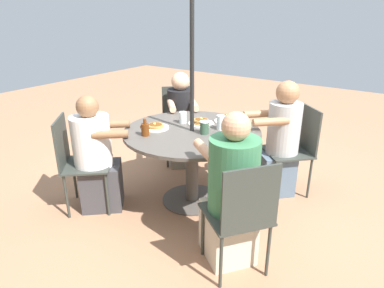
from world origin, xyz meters
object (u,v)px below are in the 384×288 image
(patio_chair_east, at_px, (179,119))
(pancake_plate_d, at_px, (227,119))
(patio_chair_north, at_px, (296,145))
(diner_north, at_px, (280,143))
(pancake_plate_a, at_px, (155,127))
(drinking_glass_a, at_px, (183,118))
(pancake_plate_b, at_px, (229,136))
(pancake_plate_c, at_px, (201,122))
(diner_west, at_px, (231,197))
(patio_table, at_px, (192,144))
(diner_east, at_px, (181,123))
(patio_chair_south, at_px, (77,158))
(patio_chair_west, at_px, (242,212))
(diner_south, at_px, (97,159))
(syrup_bottle, at_px, (145,129))
(drinking_glass_b, at_px, (221,123))
(coffee_cup, at_px, (204,127))

(patio_chair_east, bearing_deg, pancake_plate_d, 113.77)
(patio_chair_north, relative_size, diner_north, 0.77)
(pancake_plate_a, relative_size, drinking_glass_a, 2.23)
(pancake_plate_b, relative_size, pancake_plate_c, 1.00)
(patio_chair_east, bearing_deg, drinking_glass_a, 86.09)
(diner_west, xyz_separation_m, pancake_plate_a, (1.00, -0.37, 0.21))
(pancake_plate_a, relative_size, pancake_plate_d, 1.00)
(patio_table, xyz_separation_m, pancake_plate_b, (-0.37, -0.02, 0.15))
(diner_north, height_order, diner_east, diner_north)
(patio_chair_north, height_order, patio_chair_south, same)
(patio_chair_west, height_order, pancake_plate_b, patio_chair_west)
(pancake_plate_d, bearing_deg, pancake_plate_c, 50.85)
(patio_chair_west, bearing_deg, patio_chair_east, 85.01)
(pancake_plate_b, bearing_deg, diner_south, 30.48)
(patio_chair_north, distance_m, pancake_plate_d, 0.72)
(patio_chair_north, height_order, syrup_bottle, patio_chair_north)
(patio_chair_north, height_order, diner_west, diner_west)
(diner_south, relative_size, diner_west, 0.93)
(patio_table, relative_size, drinking_glass_b, 9.42)
(drinking_glass_a, bearing_deg, pancake_plate_b, 169.84)
(patio_chair_west, distance_m, pancake_plate_b, 0.83)
(patio_chair_east, distance_m, pancake_plate_b, 1.32)
(patio_table, xyz_separation_m, patio_chair_north, (-0.72, -0.74, -0.09))
(patio_chair_north, height_order, patio_chair_west, same)
(patio_chair_east, relative_size, diner_west, 0.76)
(pancake_plate_a, bearing_deg, diner_east, -69.76)
(patio_chair_east, height_order, diner_east, diner_east)
(patio_chair_east, bearing_deg, diner_south, 49.46)
(pancake_plate_b, height_order, drinking_glass_b, drinking_glass_b)
(patio_chair_north, height_order, pancake_plate_a, patio_chair_north)
(pancake_plate_b, bearing_deg, pancake_plate_a, 14.13)
(diner_east, xyz_separation_m, patio_chair_south, (0.18, 1.32, -0.01))
(diner_south, height_order, pancake_plate_c, diner_south)
(pancake_plate_a, height_order, pancake_plate_d, pancake_plate_d)
(diner_east, bearing_deg, patio_chair_north, 141.62)
(patio_table, bearing_deg, drinking_glass_b, -139.34)
(pancake_plate_c, distance_m, drinking_glass_b, 0.23)
(patio_chair_west, distance_m, pancake_plate_c, 1.20)
(patio_chair_east, distance_m, diner_south, 1.33)
(diner_south, bearing_deg, pancake_plate_c, 99.26)
(diner_east, relative_size, pancake_plate_c, 4.43)
(patio_chair_west, relative_size, syrup_bottle, 5.81)
(patio_table, relative_size, patio_chair_east, 1.42)
(diner_west, height_order, pancake_plate_c, diner_west)
(pancake_plate_b, bearing_deg, patio_chair_east, -34.26)
(pancake_plate_c, bearing_deg, patio_chair_south, 49.37)
(pancake_plate_d, distance_m, drinking_glass_a, 0.43)
(diner_west, distance_m, coffee_cup, 0.80)
(diner_north, height_order, patio_chair_south, diner_north)
(patio_table, relative_size, pancake_plate_a, 5.07)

